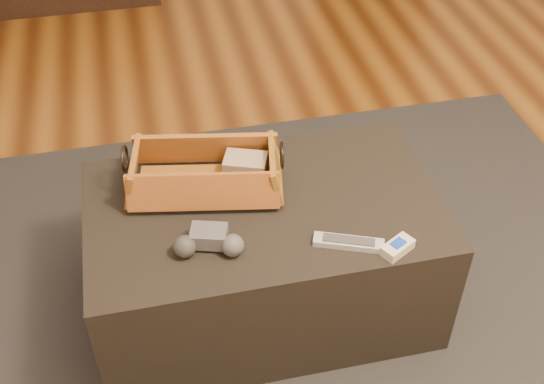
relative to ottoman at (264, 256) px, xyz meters
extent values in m
cube|color=brown|center=(-0.02, -0.09, -0.23)|extent=(5.00, 5.50, 0.01)
cube|color=black|center=(0.00, -0.05, -0.22)|extent=(2.60, 2.00, 0.01)
cube|color=black|center=(0.00, 0.00, 0.00)|extent=(1.00, 0.60, 0.42)
cube|color=black|center=(-0.17, 0.09, 0.24)|extent=(0.23, 0.07, 0.02)
cube|color=tan|center=(-0.03, 0.12, 0.26)|extent=(0.14, 0.12, 0.07)
cube|color=#A86A26|center=(-0.15, 0.11, 0.22)|extent=(0.41, 0.25, 0.02)
cube|color=#AE5D27|center=(-0.13, 0.20, 0.28)|extent=(0.42, 0.11, 0.11)
cube|color=#AF6427|center=(-0.17, 0.01, 0.28)|extent=(0.42, 0.11, 0.11)
cube|color=#A67325|center=(0.05, 0.07, 0.28)|extent=(0.08, 0.21, 0.11)
cube|color=brown|center=(-0.35, 0.14, 0.28)|extent=(0.08, 0.21, 0.11)
torus|color=black|center=(0.07, 0.07, 0.32)|extent=(0.02, 0.08, 0.08)
torus|color=black|center=(-0.36, 0.14, 0.32)|extent=(0.02, 0.08, 0.08)
cube|color=#444447|center=(-0.17, -0.12, 0.24)|extent=(0.11, 0.09, 0.04)
sphere|color=#2D2E30|center=(-0.24, -0.14, 0.24)|extent=(0.07, 0.07, 0.06)
sphere|color=#3F3F43|center=(-0.12, -0.17, 0.24)|extent=(0.07, 0.07, 0.06)
cube|color=silver|center=(0.19, -0.20, 0.22)|extent=(0.19, 0.11, 0.02)
cube|color=#353538|center=(0.19, -0.20, 0.23)|extent=(0.14, 0.08, 0.00)
cube|color=beige|center=(0.30, -0.25, 0.22)|extent=(0.10, 0.08, 0.03)
cube|color=#163AC3|center=(0.30, -0.25, 0.24)|extent=(0.05, 0.04, 0.01)
camera|label=1|loc=(-0.28, -1.39, 1.50)|focal=45.00mm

